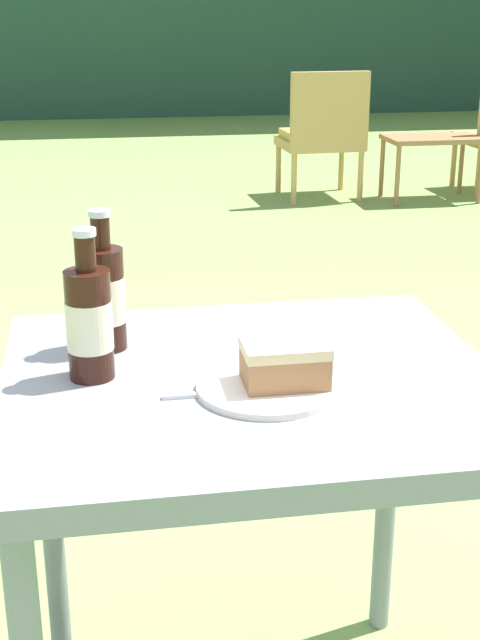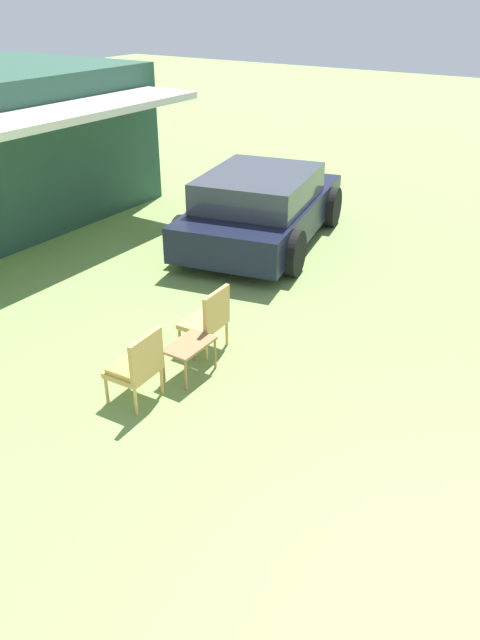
% 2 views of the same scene
% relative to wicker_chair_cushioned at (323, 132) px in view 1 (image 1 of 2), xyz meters
% --- Properties ---
extents(wicker_chair_cushioned, '(0.52, 0.47, 0.82)m').
position_rel_wicker_chair_cushioned_xyz_m(wicker_chair_cushioned, '(0.00, 0.00, 0.00)').
color(wicker_chair_cushioned, tan).
rests_on(wicker_chair_cushioned, ground_plane).
extents(garden_side_table, '(0.60, 0.36, 0.41)m').
position_rel_wicker_chair_cushioned_xyz_m(garden_side_table, '(0.68, -0.15, -0.08)').
color(garden_side_table, '#996B42').
rests_on(garden_side_table, ground_plane).
extents(patio_table, '(0.73, 0.64, 0.71)m').
position_rel_wicker_chair_cushioned_xyz_m(patio_table, '(-1.26, -4.41, 0.19)').
color(patio_table, gray).
rests_on(patio_table, ground_plane).
extents(cake_on_plate, '(0.20, 0.20, 0.07)m').
position_rel_wicker_chair_cushioned_xyz_m(cake_on_plate, '(-1.23, -4.47, 0.30)').
color(cake_on_plate, silver).
rests_on(cake_on_plate, patio_table).
extents(cola_bottle_near, '(0.07, 0.07, 0.22)m').
position_rel_wicker_chair_cushioned_xyz_m(cola_bottle_near, '(-1.47, -4.26, 0.36)').
color(cola_bottle_near, black).
rests_on(cola_bottle_near, patio_table).
extents(cola_bottle_far, '(0.07, 0.07, 0.22)m').
position_rel_wicker_chair_cushioned_xyz_m(cola_bottle_far, '(-1.49, -4.38, 0.36)').
color(cola_bottle_far, black).
rests_on(cola_bottle_far, patio_table).
extents(fork, '(0.19, 0.01, 0.01)m').
position_rel_wicker_chair_cushioned_xyz_m(fork, '(-1.30, -4.47, 0.27)').
color(fork, silver).
rests_on(fork, patio_table).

